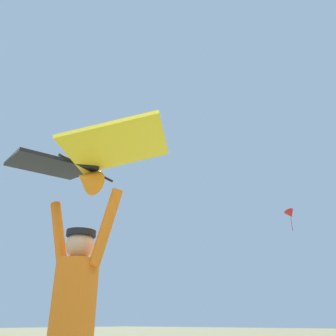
{
  "coord_description": "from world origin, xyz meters",
  "views": [
    {
      "loc": [
        2.05,
        -1.64,
        0.92
      ],
      "look_at": [
        -0.29,
        1.28,
        2.59
      ],
      "focal_mm": 36.93,
      "sensor_mm": 36.0,
      "label": 1
    }
  ],
  "objects": [
    {
      "name": "distant_kite_red_low_right",
      "position": [
        -8.2,
        28.89,
        9.86
      ],
      "size": [
        1.06,
        0.96,
        2.05
      ],
      "color": "red"
    },
    {
      "name": "kite_flyer_person",
      "position": [
        -0.29,
        0.12,
        0.94
      ],
      "size": [
        0.81,
        0.38,
        1.92
      ],
      "color": "#424751",
      "rests_on": "ground"
    },
    {
      "name": "held_stunt_kite",
      "position": [
        -0.28,
        0.05,
        2.21
      ],
      "size": [
        1.81,
        1.06,
        0.4
      ],
      "color": "black"
    }
  ]
}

